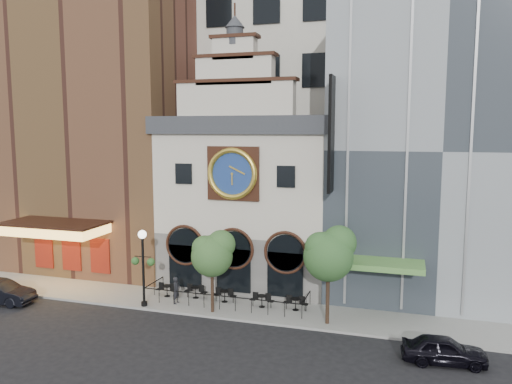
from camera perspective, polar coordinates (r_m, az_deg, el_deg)
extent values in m
plane|color=black|center=(31.47, -5.00, -14.22)|extent=(120.00, 120.00, 0.00)
cube|color=gray|center=(33.62, -3.37, -12.63)|extent=(44.00, 5.00, 0.15)
cube|color=#605E5B|center=(37.99, -0.49, -7.01)|extent=(12.00, 8.00, 4.00)
cube|color=beige|center=(37.03, -0.49, 1.27)|extent=(12.00, 8.00, 7.00)
cube|color=#2D3035|center=(36.83, -0.50, 7.63)|extent=(12.60, 8.60, 1.20)
cube|color=black|center=(33.09, -2.62, 2.12)|extent=(3.60, 0.25, 3.60)
cylinder|color=navy|center=(32.96, -2.71, 2.10)|extent=(3.10, 0.12, 3.10)
torus|color=gold|center=(32.88, -2.75, 2.09)|extent=(3.46, 0.36, 3.46)
cylinder|color=#2D3035|center=(33.94, -2.43, 17.33)|extent=(1.10, 1.10, 1.10)
cone|color=#2D3035|center=(34.12, -2.44, 18.91)|extent=(1.30, 1.30, 0.80)
cube|color=brown|center=(44.26, -16.13, 8.45)|extent=(14.00, 12.00, 25.00)
cube|color=#FFBF59|center=(38.68, -21.94, -3.94)|extent=(7.00, 3.40, 0.70)
cube|color=black|center=(38.60, -21.97, -3.28)|extent=(7.40, 3.80, 0.15)
cube|color=maroon|center=(40.40, -20.32, -6.60)|extent=(5.60, 0.15, 2.60)
cube|color=gray|center=(37.19, 20.03, 4.73)|extent=(14.00, 12.00, 20.00)
cube|color=#5F9D47|center=(31.00, 14.57, -8.04)|extent=(4.50, 2.40, 0.35)
cube|color=black|center=(30.45, 8.61, 6.51)|extent=(0.18, 1.60, 7.00)
cube|color=beige|center=(49.15, 3.90, 17.18)|extent=(20.00, 16.00, 40.00)
cylinder|color=black|center=(35.01, -10.14, -10.52)|extent=(0.68, 0.68, 0.03)
cylinder|color=black|center=(35.12, -10.13, -11.09)|extent=(0.06, 0.06, 0.72)
cylinder|color=black|center=(34.41, -6.91, -10.77)|extent=(0.68, 0.68, 0.03)
cylinder|color=black|center=(34.53, -6.90, -11.35)|extent=(0.06, 0.06, 0.72)
cylinder|color=black|center=(33.50, -3.62, -11.24)|extent=(0.68, 0.68, 0.03)
cylinder|color=black|center=(33.62, -3.61, -11.83)|extent=(0.06, 0.06, 0.72)
cylinder|color=black|center=(32.54, 0.68, -11.78)|extent=(0.68, 0.68, 0.03)
cylinder|color=black|center=(32.66, 0.68, -12.40)|extent=(0.06, 0.06, 0.72)
cylinder|color=black|center=(32.11, 4.56, -12.07)|extent=(0.68, 0.68, 0.03)
cylinder|color=black|center=(32.23, 4.56, -12.69)|extent=(0.06, 0.06, 0.72)
imported|color=black|center=(27.34, 20.70, -16.52)|extent=(4.20, 2.01, 1.39)
imported|color=black|center=(37.66, -27.18, -10.15)|extent=(4.68, 1.91, 1.51)
imported|color=black|center=(33.57, -9.09, -11.02)|extent=(0.45, 0.66, 1.76)
cylinder|color=black|center=(33.09, -12.75, -8.89)|extent=(0.16, 0.16, 4.52)
cylinder|color=black|center=(33.73, -12.65, -12.35)|extent=(0.40, 0.40, 0.27)
sphere|color=white|center=(32.50, -12.87, -4.75)|extent=(0.54, 0.54, 0.54)
sphere|color=#2B5220|center=(33.15, -13.63, -7.67)|extent=(0.51, 0.51, 0.51)
sphere|color=#2B5220|center=(32.68, -11.92, -7.83)|extent=(0.51, 0.51, 0.51)
cylinder|color=#382619|center=(31.67, -5.02, -11.12)|extent=(0.20, 0.20, 2.78)
sphere|color=#335E25|center=(31.05, -5.06, -7.29)|extent=(2.58, 2.58, 2.58)
sphere|color=#335E25|center=(30.97, -4.01, -5.99)|extent=(1.79, 1.79, 1.79)
sphere|color=#335E25|center=(30.90, -5.90, -6.42)|extent=(1.59, 1.59, 1.59)
cylinder|color=#382619|center=(30.02, 8.19, -11.85)|extent=(0.22, 0.22, 3.13)
sphere|color=#2A5822|center=(29.31, 8.28, -7.31)|extent=(2.91, 2.91, 2.91)
sphere|color=#2A5822|center=(29.37, 9.49, -5.73)|extent=(2.01, 2.01, 2.01)
sphere|color=#2A5822|center=(29.03, 7.35, -6.30)|extent=(1.79, 1.79, 1.79)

